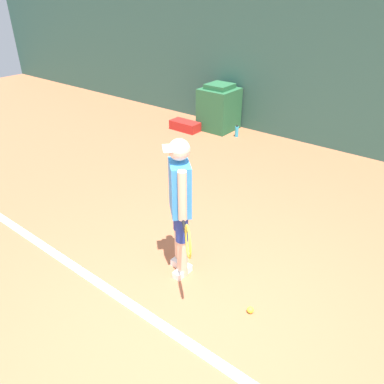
{
  "coord_description": "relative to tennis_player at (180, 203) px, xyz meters",
  "views": [
    {
      "loc": [
        1.6,
        -1.89,
        2.89
      ],
      "look_at": [
        -0.58,
        0.87,
        0.92
      ],
      "focal_mm": 35.0,
      "sensor_mm": 36.0,
      "label": 1
    }
  ],
  "objects": [
    {
      "name": "ground_plane",
      "position": [
        0.57,
        -0.66,
        -0.88
      ],
      "size": [
        24.0,
        24.0,
        0.0
      ],
      "primitive_type": "plane",
      "color": "#B76642"
    },
    {
      "name": "equipment_bag",
      "position": [
        -2.94,
        3.66,
        -0.78
      ],
      "size": [
        0.68,
        0.32,
        0.2
      ],
      "color": "#B2231E",
      "rests_on": "ground_plane"
    },
    {
      "name": "water_bottle",
      "position": [
        -1.8,
        4.03,
        -0.77
      ],
      "size": [
        0.08,
        0.08,
        0.25
      ],
      "color": "#33ADD6",
      "rests_on": "ground_plane"
    },
    {
      "name": "tennis_player",
      "position": [
        0.0,
        0.0,
        0.0
      ],
      "size": [
        0.74,
        0.71,
        1.59
      ],
      "rotation": [
        0.0,
        0.0,
        -0.75
      ],
      "color": "beige",
      "rests_on": "ground_plane"
    },
    {
      "name": "court_baseline",
      "position": [
        0.57,
        -0.76,
        -0.88
      ],
      "size": [
        21.6,
        0.1,
        0.01
      ],
      "color": "white",
      "rests_on": "ground_plane"
    },
    {
      "name": "back_wall",
      "position": [
        0.57,
        4.66,
        0.56
      ],
      "size": [
        24.0,
        0.1,
        2.88
      ],
      "color": "#2D564C",
      "rests_on": "ground_plane"
    },
    {
      "name": "covered_chair",
      "position": [
        -2.4,
        4.2,
        -0.4
      ],
      "size": [
        0.73,
        0.74,
        1.01
      ],
      "color": "#28663D",
      "rests_on": "ground_plane"
    },
    {
      "name": "tennis_ball",
      "position": [
        0.96,
        -0.08,
        -0.85
      ],
      "size": [
        0.07,
        0.07,
        0.07
      ],
      "color": "#D1E533",
      "rests_on": "ground_plane"
    }
  ]
}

